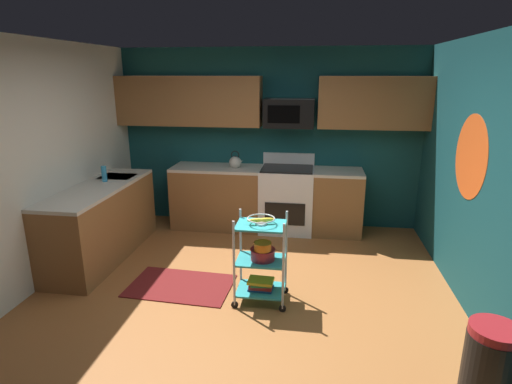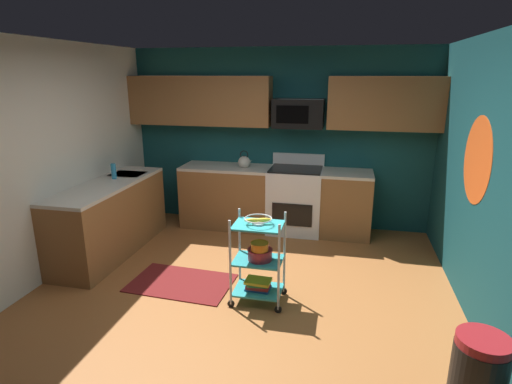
{
  "view_description": "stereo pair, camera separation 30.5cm",
  "coord_description": "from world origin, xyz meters",
  "px_view_note": "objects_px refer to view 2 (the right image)",
  "views": [
    {
      "loc": [
        0.69,
        -3.64,
        2.24
      ],
      "look_at": [
        0.1,
        0.42,
        1.05
      ],
      "focal_mm": 28.85,
      "sensor_mm": 36.0,
      "label": 1
    },
    {
      "loc": [
        0.99,
        -3.58,
        2.24
      ],
      "look_at": [
        0.1,
        0.42,
        1.05
      ],
      "focal_mm": 28.85,
      "sensor_mm": 36.0,
      "label": 2
    }
  ],
  "objects_px": {
    "rolling_cart": "(258,260)",
    "fruit_bowl": "(258,220)",
    "kettle": "(244,162)",
    "dish_soap_bottle": "(114,171)",
    "trash_can": "(477,382)",
    "oven_range": "(295,199)",
    "microwave": "(298,113)",
    "mixing_bowl_small": "(260,246)",
    "mixing_bowl_large": "(260,254)",
    "book_stack": "(258,284)"
  },
  "relations": [
    {
      "from": "microwave",
      "to": "book_stack",
      "type": "xyz_separation_m",
      "value": [
        -0.11,
        -2.14,
        -1.52
      ]
    },
    {
      "from": "rolling_cart",
      "to": "book_stack",
      "type": "relative_size",
      "value": 3.49
    },
    {
      "from": "rolling_cart",
      "to": "dish_soap_bottle",
      "type": "bearing_deg",
      "value": 154.85
    },
    {
      "from": "rolling_cart",
      "to": "kettle",
      "type": "xyz_separation_m",
      "value": [
        -0.65,
        2.03,
        0.55
      ]
    },
    {
      "from": "fruit_bowl",
      "to": "trash_can",
      "type": "xyz_separation_m",
      "value": [
        1.7,
        -1.2,
        -0.55
      ]
    },
    {
      "from": "oven_range",
      "to": "dish_soap_bottle",
      "type": "bearing_deg",
      "value": -155.11
    },
    {
      "from": "mixing_bowl_small",
      "to": "book_stack",
      "type": "distance_m",
      "value": 0.44
    },
    {
      "from": "microwave",
      "to": "mixing_bowl_small",
      "type": "relative_size",
      "value": 3.85
    },
    {
      "from": "rolling_cart",
      "to": "trash_can",
      "type": "bearing_deg",
      "value": -35.25
    },
    {
      "from": "fruit_bowl",
      "to": "book_stack",
      "type": "height_order",
      "value": "fruit_bowl"
    },
    {
      "from": "rolling_cart",
      "to": "trash_can",
      "type": "xyz_separation_m",
      "value": [
        1.7,
        -1.2,
        -0.12
      ]
    },
    {
      "from": "fruit_bowl",
      "to": "mixing_bowl_large",
      "type": "height_order",
      "value": "fruit_bowl"
    },
    {
      "from": "oven_range",
      "to": "fruit_bowl",
      "type": "height_order",
      "value": "oven_range"
    },
    {
      "from": "book_stack",
      "to": "microwave",
      "type": "bearing_deg",
      "value": 87.15
    },
    {
      "from": "kettle",
      "to": "rolling_cart",
      "type": "bearing_deg",
      "value": -72.3
    },
    {
      "from": "dish_soap_bottle",
      "to": "oven_range",
      "type": "bearing_deg",
      "value": 24.89
    },
    {
      "from": "oven_range",
      "to": "microwave",
      "type": "distance_m",
      "value": 1.23
    },
    {
      "from": "mixing_bowl_large",
      "to": "trash_can",
      "type": "bearing_deg",
      "value": -35.55
    },
    {
      "from": "dish_soap_bottle",
      "to": "trash_can",
      "type": "relative_size",
      "value": 0.3
    },
    {
      "from": "fruit_bowl",
      "to": "mixing_bowl_small",
      "type": "height_order",
      "value": "fruit_bowl"
    },
    {
      "from": "rolling_cart",
      "to": "fruit_bowl",
      "type": "xyz_separation_m",
      "value": [
        -0.0,
        0.0,
        0.43
      ]
    },
    {
      "from": "dish_soap_bottle",
      "to": "trash_can",
      "type": "distance_m",
      "value": 4.47
    },
    {
      "from": "book_stack",
      "to": "kettle",
      "type": "height_order",
      "value": "kettle"
    },
    {
      "from": "mixing_bowl_large",
      "to": "mixing_bowl_small",
      "type": "bearing_deg",
      "value": -84.61
    },
    {
      "from": "trash_can",
      "to": "book_stack",
      "type": "bearing_deg",
      "value": 144.75
    },
    {
      "from": "microwave",
      "to": "rolling_cart",
      "type": "height_order",
      "value": "microwave"
    },
    {
      "from": "mixing_bowl_large",
      "to": "dish_soap_bottle",
      "type": "bearing_deg",
      "value": 155.04
    },
    {
      "from": "mixing_bowl_large",
      "to": "mixing_bowl_small",
      "type": "relative_size",
      "value": 1.38
    },
    {
      "from": "book_stack",
      "to": "fruit_bowl",
      "type": "bearing_deg",
      "value": 90.0
    },
    {
      "from": "oven_range",
      "to": "dish_soap_bottle",
      "type": "distance_m",
      "value": 2.53
    },
    {
      "from": "fruit_bowl",
      "to": "mixing_bowl_small",
      "type": "bearing_deg",
      "value": -56.98
    },
    {
      "from": "microwave",
      "to": "kettle",
      "type": "xyz_separation_m",
      "value": [
        -0.76,
        -0.11,
        -0.7
      ]
    },
    {
      "from": "rolling_cart",
      "to": "mixing_bowl_large",
      "type": "bearing_deg",
      "value": 0.0
    },
    {
      "from": "rolling_cart",
      "to": "book_stack",
      "type": "xyz_separation_m",
      "value": [
        -0.0,
        -0.0,
        -0.27
      ]
    },
    {
      "from": "microwave",
      "to": "mixing_bowl_large",
      "type": "bearing_deg",
      "value": -92.37
    },
    {
      "from": "book_stack",
      "to": "trash_can",
      "type": "bearing_deg",
      "value": -35.25
    },
    {
      "from": "rolling_cart",
      "to": "book_stack",
      "type": "height_order",
      "value": "rolling_cart"
    },
    {
      "from": "book_stack",
      "to": "trash_can",
      "type": "height_order",
      "value": "trash_can"
    },
    {
      "from": "oven_range",
      "to": "rolling_cart",
      "type": "relative_size",
      "value": 1.2
    },
    {
      "from": "oven_range",
      "to": "kettle",
      "type": "height_order",
      "value": "kettle"
    },
    {
      "from": "trash_can",
      "to": "kettle",
      "type": "bearing_deg",
      "value": 125.97
    },
    {
      "from": "microwave",
      "to": "mixing_bowl_small",
      "type": "xyz_separation_m",
      "value": [
        -0.09,
        -2.18,
        -1.08
      ]
    },
    {
      "from": "rolling_cart",
      "to": "fruit_bowl",
      "type": "distance_m",
      "value": 0.43
    },
    {
      "from": "mixing_bowl_small",
      "to": "oven_range",
      "type": "bearing_deg",
      "value": 87.62
    },
    {
      "from": "microwave",
      "to": "kettle",
      "type": "bearing_deg",
      "value": -171.84
    },
    {
      "from": "microwave",
      "to": "trash_can",
      "type": "distance_m",
      "value": 3.95
    },
    {
      "from": "trash_can",
      "to": "mixing_bowl_large",
      "type": "bearing_deg",
      "value": 144.45
    },
    {
      "from": "mixing_bowl_large",
      "to": "dish_soap_bottle",
      "type": "height_order",
      "value": "dish_soap_bottle"
    },
    {
      "from": "oven_range",
      "to": "rolling_cart",
      "type": "distance_m",
      "value": 2.04
    },
    {
      "from": "kettle",
      "to": "fruit_bowl",
      "type": "bearing_deg",
      "value": -72.3
    }
  ]
}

